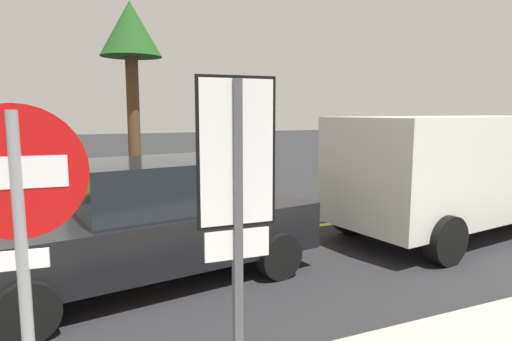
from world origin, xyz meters
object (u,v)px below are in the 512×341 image
Objects in this scene: white_van at (460,166)px; speed_limit_sign at (237,192)px; tree_left_verge at (131,38)px; car_black_far_lane at (151,221)px; stop_sign at (21,236)px.

speed_limit_sign is at bearing -150.18° from white_van.
speed_limit_sign is at bearing -94.72° from tree_left_verge.
speed_limit_sign is at bearing -89.54° from car_black_far_lane.
speed_limit_sign is at bearing -2.92° from stop_sign.
white_van is at bearing 24.68° from stop_sign.
white_van is at bearing -60.00° from tree_left_verge.
white_van reaches higher than car_black_far_lane.
car_black_far_lane is at bearing -96.64° from tree_left_verge.
stop_sign is 0.41× the size of tree_left_verge.
stop_sign is 0.43× the size of white_van.
white_van is at bearing 29.82° from speed_limit_sign.
speed_limit_sign is 0.53× the size of car_black_far_lane.
speed_limit_sign reaches higher than white_van.
tree_left_verge is at bearing 79.03° from stop_sign.
tree_left_verge reaches higher than stop_sign.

